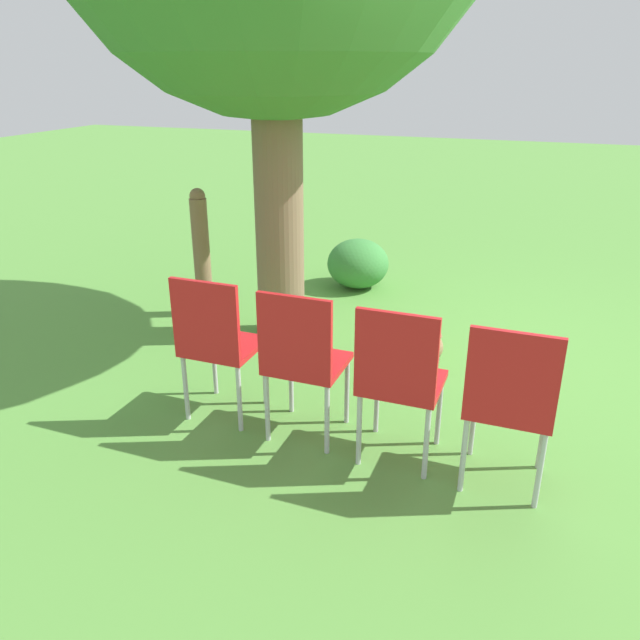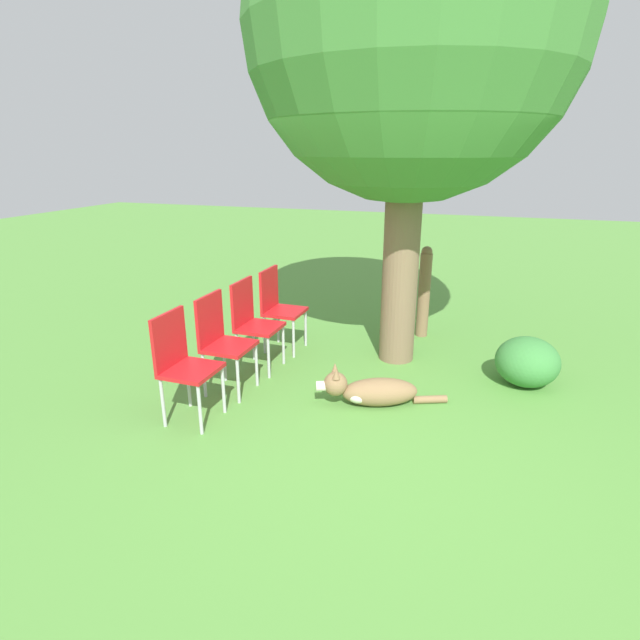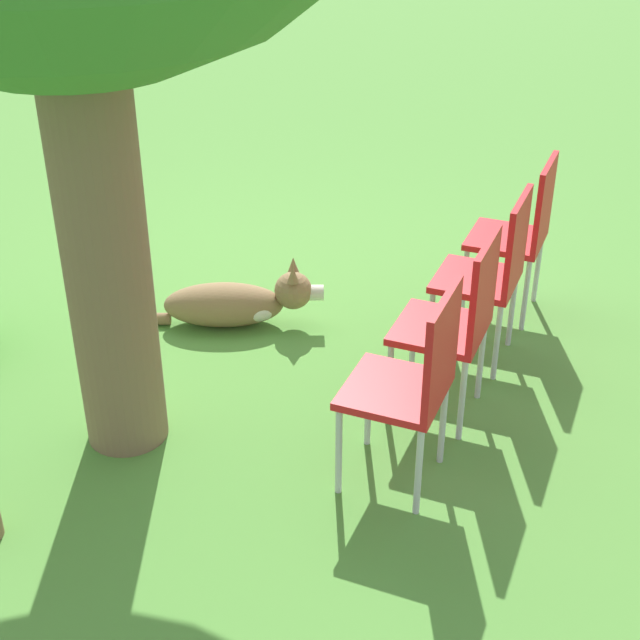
% 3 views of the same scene
% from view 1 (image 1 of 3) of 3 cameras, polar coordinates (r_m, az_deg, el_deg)
% --- Properties ---
extents(ground_plane, '(30.00, 30.00, 0.00)m').
position_cam_1_polar(ground_plane, '(4.99, 10.42, -3.10)').
color(ground_plane, '#56933D').
extents(dog, '(1.16, 0.56, 0.40)m').
position_cam_1_polar(dog, '(4.89, 9.06, -1.68)').
color(dog, olive).
rests_on(dog, ground_plane).
extents(fence_post, '(0.15, 0.15, 1.14)m').
position_cam_1_polar(fence_post, '(5.59, -10.78, 6.07)').
color(fence_post, '#846647').
rests_on(fence_post, ground_plane).
extents(red_chair_0, '(0.43, 0.45, 0.96)m').
position_cam_1_polar(red_chair_0, '(3.32, 16.99, -6.80)').
color(red_chair_0, red).
rests_on(red_chair_0, ground_plane).
extents(red_chair_1, '(0.43, 0.45, 0.96)m').
position_cam_1_polar(red_chair_1, '(3.42, 7.25, -5.04)').
color(red_chair_1, red).
rests_on(red_chair_1, ground_plane).
extents(red_chair_2, '(0.43, 0.45, 0.96)m').
position_cam_1_polar(red_chair_2, '(3.61, -1.66, -3.29)').
color(red_chair_2, red).
rests_on(red_chair_2, ground_plane).
extents(red_chair_3, '(0.43, 0.45, 0.96)m').
position_cam_1_polar(red_chair_3, '(3.88, -9.47, -1.69)').
color(red_chair_3, red).
rests_on(red_chair_3, ground_plane).
extents(low_shrub, '(0.62, 0.62, 0.49)m').
position_cam_1_polar(low_shrub, '(6.31, 3.49, 5.18)').
color(low_shrub, '#3D843D').
rests_on(low_shrub, ground_plane).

